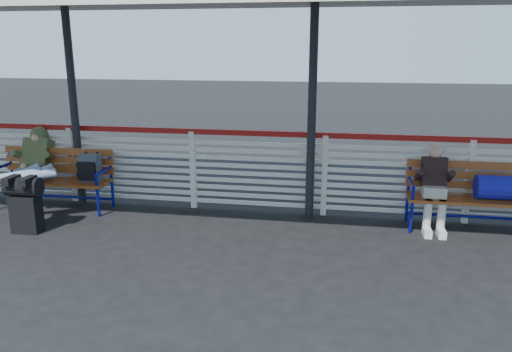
% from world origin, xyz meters
% --- Properties ---
extents(ground, '(60.00, 60.00, 0.00)m').
position_xyz_m(ground, '(0.00, 0.00, 0.00)').
color(ground, black).
rests_on(ground, ground).
extents(fence, '(12.08, 0.08, 1.24)m').
position_xyz_m(fence, '(0.00, 1.90, 0.66)').
color(fence, silver).
rests_on(fence, ground).
extents(luggage_stack, '(0.47, 0.28, 0.77)m').
position_xyz_m(luggage_stack, '(-1.90, 0.49, 0.42)').
color(luggage_stack, black).
rests_on(luggage_stack, ground).
extents(bench_left, '(1.80, 0.56, 0.92)m').
position_xyz_m(bench_left, '(-1.94, 1.52, 0.58)').
color(bench_left, brown).
rests_on(bench_left, ground).
extents(bench_right, '(1.80, 0.56, 0.92)m').
position_xyz_m(bench_right, '(4.15, 1.61, 0.59)').
color(bench_right, brown).
rests_on(bench_right, ground).
extents(traveler_man, '(0.94, 1.64, 0.77)m').
position_xyz_m(traveler_man, '(-2.25, 1.17, 0.68)').
color(traveler_man, '#8FA0C1').
rests_on(traveler_man, ground).
extents(companion_person, '(0.32, 0.66, 1.15)m').
position_xyz_m(companion_person, '(3.49, 1.57, 0.60)').
color(companion_person, beige).
rests_on(companion_person, ground).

